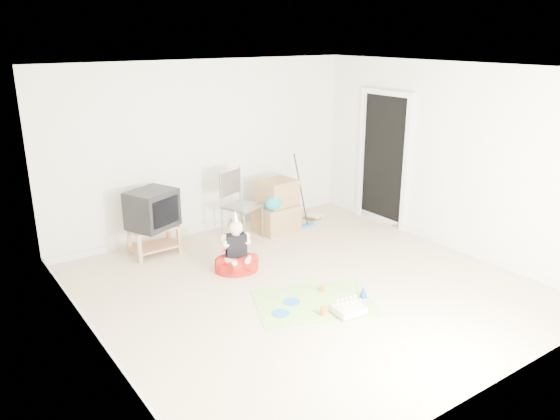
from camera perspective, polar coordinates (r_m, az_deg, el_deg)
ground at (r=6.75m, az=2.67°, el=-7.99°), size 5.00×5.00×0.00m
doorway_recess at (r=8.84m, az=10.82°, el=5.08°), size 0.02×0.90×2.05m
tv_stand at (r=7.79m, az=-13.00°, el=-2.85°), size 0.66×0.42×0.40m
crt_tv at (r=7.65m, az=-13.22°, el=0.11°), size 0.76×0.71×0.53m
folding_chair at (r=8.08m, az=-3.99°, el=0.41°), size 0.61×0.60×1.07m
cardboard_boxes at (r=8.45m, az=-0.34°, el=0.30°), size 0.69×0.56×0.80m
floor_mop at (r=8.68m, az=2.82°, el=-0.07°), size 0.28×0.38×1.13m
book_pile at (r=9.09m, az=3.41°, el=-0.73°), size 0.23×0.27×0.08m
seated_woman at (r=7.14m, az=-4.57°, el=-4.97°), size 0.71×0.71×0.82m
party_mat at (r=6.38m, az=3.64°, el=-9.63°), size 1.62×1.43×0.01m
birthday_cake at (r=6.17m, az=7.21°, el=-10.34°), size 0.35×0.29×0.15m
blue_plate_near at (r=6.37m, az=1.24°, el=-9.57°), size 0.23×0.23×0.01m
blue_plate_far at (r=6.13m, az=0.10°, el=-10.75°), size 0.25×0.25×0.01m
orange_cup_near at (r=6.62m, az=4.39°, el=-8.21°), size 0.08×0.08×0.07m
orange_cup_far at (r=6.11m, az=4.58°, el=-10.49°), size 0.11×0.11×0.09m
blue_party_hat at (r=6.52m, az=8.71°, el=-8.45°), size 0.14×0.14×0.14m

